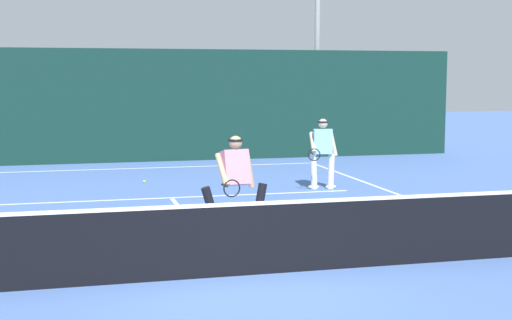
# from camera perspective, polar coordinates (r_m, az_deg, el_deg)

# --- Properties ---
(ground_plane) EXTENTS (80.00, 80.00, 0.00)m
(ground_plane) POSITION_cam_1_polar(r_m,az_deg,el_deg) (9.93, -1.67, -9.09)
(ground_plane) COLOR #4D70B6
(court_line_baseline_far) EXTENTS (10.15, 0.10, 0.01)m
(court_line_baseline_far) POSITION_cam_1_polar(r_m,az_deg,el_deg) (21.49, -8.54, -0.62)
(court_line_baseline_far) COLOR white
(court_line_baseline_far) RESTS_ON ground_plane
(court_line_service) EXTENTS (8.27, 0.10, 0.01)m
(court_line_service) POSITION_cam_1_polar(r_m,az_deg,el_deg) (16.21, -6.66, -2.95)
(court_line_service) COLOR white
(court_line_service) RESTS_ON ground_plane
(court_line_centre) EXTENTS (0.10, 6.40, 0.01)m
(court_line_centre) POSITION_cam_1_polar(r_m,az_deg,el_deg) (12.98, -4.74, -5.34)
(court_line_centre) COLOR white
(court_line_centre) RESTS_ON ground_plane
(tennis_net) EXTENTS (11.12, 0.09, 1.07)m
(tennis_net) POSITION_cam_1_polar(r_m,az_deg,el_deg) (9.80, -1.68, -6.19)
(tennis_net) COLOR #1E4723
(tennis_net) RESTS_ON ground_plane
(player_near) EXTENTS (1.21, 0.89, 1.69)m
(player_near) POSITION_cam_1_polar(r_m,az_deg,el_deg) (12.32, -1.62, -1.58)
(player_near) COLOR black
(player_near) RESTS_ON ground_plane
(player_far) EXTENTS (0.90, 0.90, 1.68)m
(player_far) POSITION_cam_1_polar(r_m,az_deg,el_deg) (17.32, 5.24, 0.77)
(player_far) COLOR silver
(player_far) RESTS_ON ground_plane
(tennis_ball) EXTENTS (0.07, 0.07, 0.07)m
(tennis_ball) POSITION_cam_1_polar(r_m,az_deg,el_deg) (18.53, -8.77, -1.69)
(tennis_ball) COLOR #D1E033
(tennis_ball) RESTS_ON ground_plane
(back_fence_windscreen) EXTENTS (20.93, 0.12, 3.52)m
(back_fence_windscreen) POSITION_cam_1_polar(r_m,az_deg,el_deg) (22.95, -9.01, 4.24)
(back_fence_windscreen) COLOR #11312A
(back_fence_windscreen) RESTS_ON ground_plane
(light_pole) EXTENTS (0.55, 0.44, 7.68)m
(light_pole) POSITION_cam_1_polar(r_m,az_deg,el_deg) (25.23, 4.85, 11.17)
(light_pole) COLOR #9EA39E
(light_pole) RESTS_ON ground_plane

